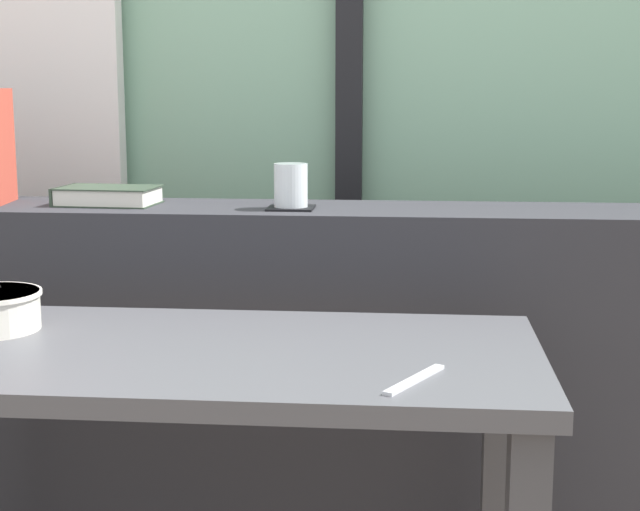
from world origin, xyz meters
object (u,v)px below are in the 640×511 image
(coaster_square, at_px, (291,208))
(fork_utensil, at_px, (415,380))
(closed_book, at_px, (107,196))
(breakfast_table, at_px, (203,413))
(juice_glass, at_px, (291,188))

(coaster_square, relative_size, fork_utensil, 0.59)
(coaster_square, bearing_deg, closed_book, 174.27)
(breakfast_table, distance_m, fork_utensil, 0.42)
(coaster_square, relative_size, juice_glass, 1.06)
(closed_book, relative_size, fork_utensil, 1.35)
(coaster_square, xyz_separation_m, fork_utensil, (0.27, -0.68, -0.17))
(closed_book, xyz_separation_m, fork_utensil, (0.70, -0.72, -0.19))
(breakfast_table, bearing_deg, closed_book, 121.05)
(fork_utensil, bearing_deg, closed_book, 161.91)
(breakfast_table, xyz_separation_m, fork_utensil, (0.36, -0.17, 0.12))
(closed_book, distance_m, fork_utensil, 1.02)
(coaster_square, height_order, fork_utensil, coaster_square)
(closed_book, bearing_deg, coaster_square, -5.73)
(breakfast_table, relative_size, fork_utensil, 6.82)
(breakfast_table, relative_size, juice_glass, 12.28)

